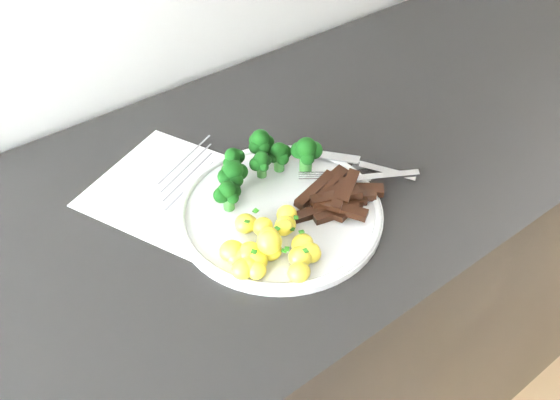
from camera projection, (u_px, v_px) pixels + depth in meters
The scene contains 8 objects.
counter at pixel (253, 360), 1.22m from camera, with size 2.52×0.63×0.94m.
recipe_paper at pixel (192, 196), 0.89m from camera, with size 0.32×0.36×0.00m.
plate at pixel (280, 211), 0.85m from camera, with size 0.30×0.30×0.02m.
broccoli at pixel (261, 162), 0.87m from camera, with size 0.19×0.10×0.07m.
potatoes at pixel (266, 247), 0.78m from camera, with size 0.14×0.14×0.05m.
beef_strips at pixel (337, 197), 0.85m from camera, with size 0.15×0.12×0.03m.
fork at pixel (362, 176), 0.89m from camera, with size 0.16×0.12×0.02m.
knife at pixel (367, 167), 0.92m from camera, with size 0.13×0.18×0.02m.
Camera 1 is at (-0.41, 1.10, 1.55)m, focal length 37.43 mm.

